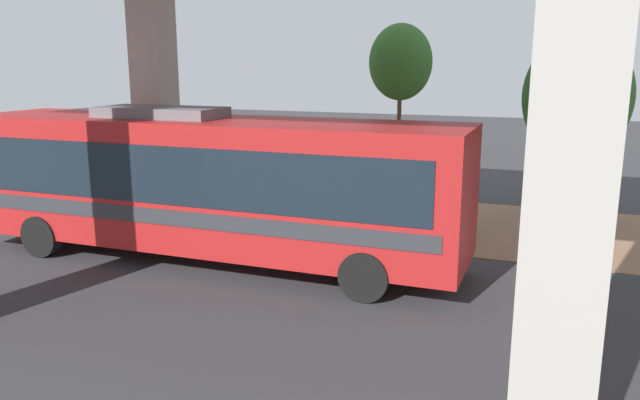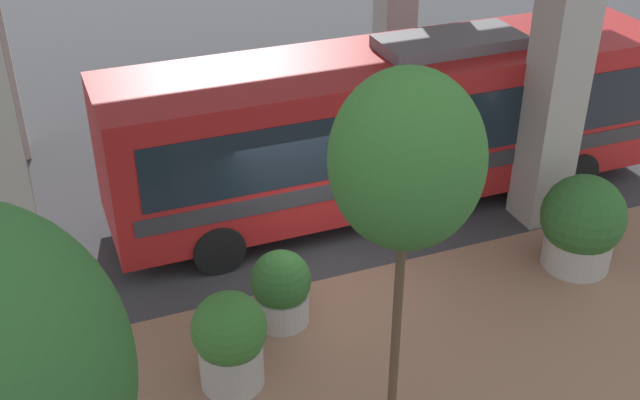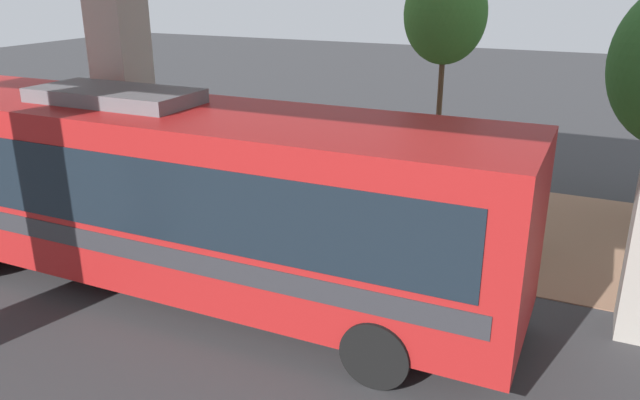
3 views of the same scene
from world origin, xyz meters
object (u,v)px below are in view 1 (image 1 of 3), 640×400
Objects in this scene: fire_hydrant at (176,192)px; street_tree_far at (577,97)px; planter_front at (390,214)px; bus at (208,179)px; planter_middle at (207,186)px; planter_back at (445,202)px; street_tree_near at (401,63)px.

street_tree_far reaches higher than fire_hydrant.
bus is at bearing -48.97° from planter_front.
street_tree_far is at bearing 132.59° from planter_front.
fire_hydrant is 0.49× the size of planter_middle.
fire_hydrant is at bearing -138.75° from bus.
planter_middle is at bearing -70.74° from street_tree_far.
fire_hydrant is at bearing -77.05° from street_tree_far.
bus reaches higher than planter_back.
planter_middle is at bearing -148.30° from bus.
bus is at bearing -48.10° from street_tree_far.
street_tree_far reaches higher than planter_back.
bus is at bearing -25.65° from street_tree_near.
street_tree_near is at bearing -79.57° from street_tree_far.
bus is at bearing 31.70° from planter_middle.
bus reaches higher than planter_middle.
planter_back is at bearing 131.76° from bus.
planter_back is 5.01m from street_tree_far.
planter_middle reaches higher than planter_back.
bus is 8.59× the size of planter_front.
street_tree_far is (-2.70, 11.73, 3.12)m from fire_hydrant.
street_tree_far is (-3.52, 10.08, 2.65)m from planter_middle.
street_tree_near is (-3.08, -0.59, 3.84)m from planter_front.
planter_middle is 0.33× the size of street_tree_near.
planter_front is at bearing 10.80° from street_tree_near.
planter_back is 4.51m from street_tree_near.
street_tree_near is at bearing 104.74° from fire_hydrant.
bus is 12.86× the size of fire_hydrant.
fire_hydrant is 0.67× the size of planter_front.
bus is 6.47m from planter_back.
planter_middle is 11.00m from street_tree_far.
bus is 6.00m from fire_hydrant.
fire_hydrant is 12.43m from street_tree_far.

